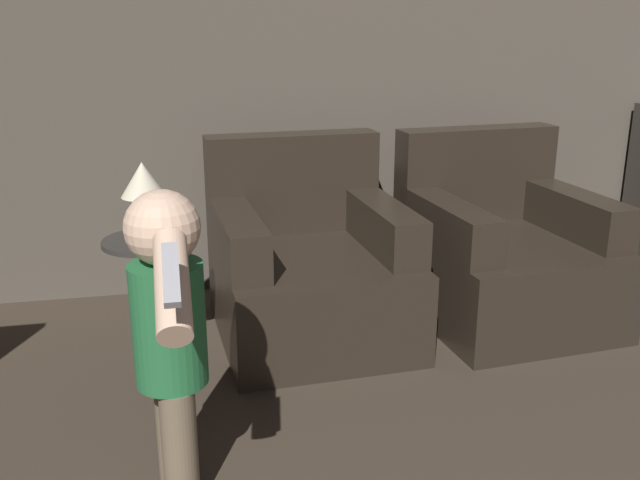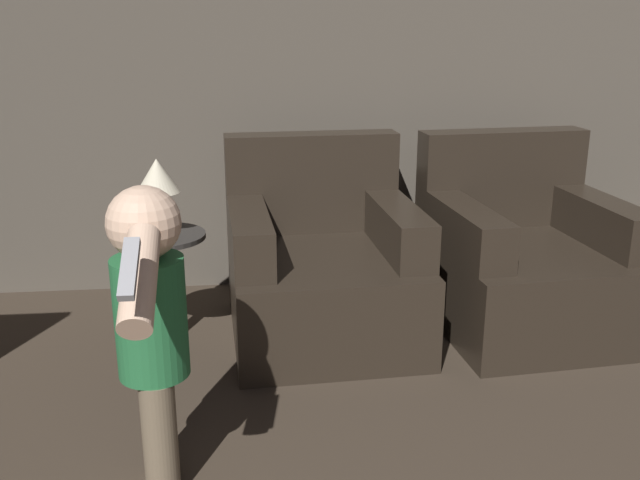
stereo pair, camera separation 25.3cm
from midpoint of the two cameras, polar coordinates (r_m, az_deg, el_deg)
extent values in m
cube|color=#51493F|center=(3.62, -4.92, 16.37)|extent=(8.40, 0.05, 2.60)
cube|color=black|center=(3.14, -2.96, -4.41)|extent=(0.85, 0.92, 0.39)
cube|color=black|center=(3.35, -4.38, 4.57)|extent=(0.81, 0.20, 0.46)
cube|color=black|center=(3.00, -9.04, 0.27)|extent=(0.20, 0.72, 0.20)
cube|color=black|center=(3.12, 2.71, 1.18)|extent=(0.20, 0.72, 0.20)
cube|color=black|center=(3.40, 12.71, -3.11)|extent=(0.87, 0.94, 0.39)
cube|color=black|center=(3.58, 10.36, 5.18)|extent=(0.81, 0.23, 0.46)
cube|color=black|center=(3.17, 8.00, 1.25)|extent=(0.22, 0.73, 0.20)
cube|color=black|center=(3.48, 17.63, 2.06)|extent=(0.22, 0.73, 0.20)
cylinder|color=brown|center=(2.17, -14.56, -15.93)|extent=(0.10, 0.10, 0.37)
cylinder|color=brown|center=(2.27, -14.88, -14.43)|extent=(0.10, 0.10, 0.37)
cylinder|color=#236638|center=(2.05, -15.50, -6.57)|extent=(0.20, 0.20, 0.35)
sphere|color=beige|center=(1.96, -16.15, 0.91)|extent=(0.20, 0.20, 0.20)
cylinder|color=beige|center=(2.17, -15.79, -5.62)|extent=(0.08, 0.08, 0.30)
cylinder|color=beige|center=(1.74, -15.86, -3.60)|extent=(0.08, 0.30, 0.22)
cube|color=#99999E|center=(1.59, -16.34, -2.73)|extent=(0.04, 0.16, 0.10)
cylinder|color=black|center=(3.10, -15.61, -4.51)|extent=(0.06, 0.06, 0.47)
cylinder|color=#2D2B28|center=(3.02, -15.99, -0.16)|extent=(0.37, 0.37, 0.02)
cylinder|color=#262626|center=(2.99, -16.15, 1.67)|extent=(0.04, 0.04, 0.18)
cone|color=beige|center=(2.96, -16.41, 4.65)|extent=(0.18, 0.18, 0.14)
camera|label=1|loc=(0.13, -92.86, -0.89)|focal=40.00mm
camera|label=2|loc=(0.13, 87.14, 0.89)|focal=40.00mm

